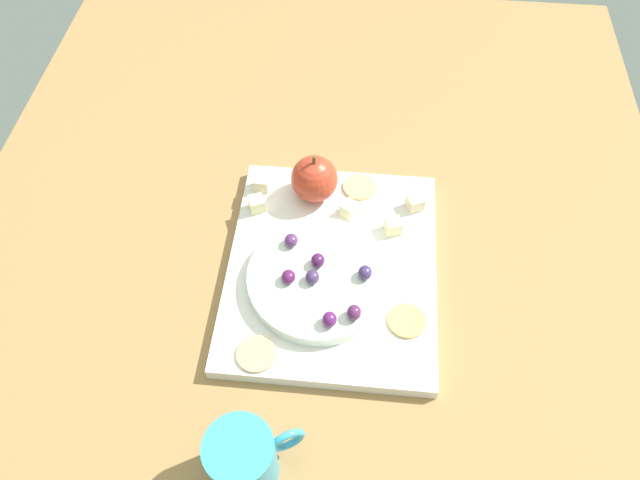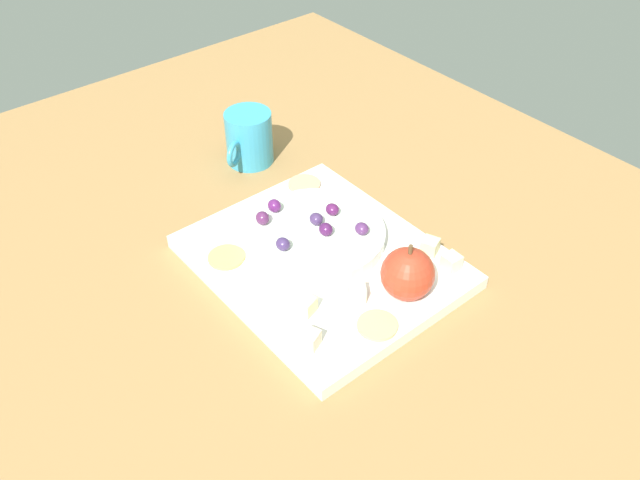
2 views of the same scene
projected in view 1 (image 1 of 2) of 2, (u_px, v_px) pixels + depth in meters
The scene contains 21 objects.
table at pixel (311, 283), 82.27cm from camera, with size 132.12×100.29×3.83cm, color #9A7243.
platter at pixel (332, 268), 80.27cm from camera, with size 32.70×27.14×1.90cm, color white.
serving_dish at pixel (319, 279), 77.13cm from camera, with size 18.25×18.25×1.86cm, color white.
apple_whole at pixel (314, 179), 83.80cm from camera, with size 6.53×6.53×6.53cm, color #BA3822.
apple_stem at pixel (314, 160), 80.66cm from camera, with size 0.50×0.50×1.20cm, color brown.
cheese_cube_0 at pixel (415, 203), 84.24cm from camera, with size 2.06×2.06×2.06cm, color beige.
cheese_cube_1 at pixel (393, 226), 81.88cm from camera, with size 2.06×2.06×2.06cm, color beige.
cheese_cube_2 at pixel (350, 210), 83.52cm from camera, with size 2.06×2.06×2.06cm, color beige.
cheese_cube_3 at pixel (262, 183), 86.30cm from camera, with size 2.06×2.06×2.06cm, color beige.
cheese_cube_4 at pixel (257, 204), 84.11cm from camera, with size 2.06×2.06×2.06cm, color beige.
cracker_0 at pixel (360, 187), 86.97cm from camera, with size 4.77×4.77×0.40cm, color tan.
cracker_1 at pixel (407, 321), 74.45cm from camera, with size 4.77×4.77×0.40cm, color tan.
cracker_2 at pixel (256, 354), 71.88cm from camera, with size 4.77×4.77×0.40cm, color tan.
grape_0 at pixel (312, 277), 75.23cm from camera, with size 1.94×1.75×1.62cm, color #442D5A.
grape_1 at pixel (365, 273), 75.57cm from camera, with size 1.94×1.75×1.67cm, color #402C5D.
grape_2 at pixel (318, 260), 76.61cm from camera, with size 1.94×1.75×1.71cm, color #481A4D.
grape_3 at pixel (354, 312), 72.20cm from camera, with size 1.94×1.75×1.84cm, color #542451.
grape_4 at pixel (288, 277), 75.28cm from camera, with size 1.94×1.75×1.56cm, color #531A50.
grape_5 at pixel (291, 240), 78.49cm from camera, with size 1.94×1.75×1.58cm, color #512A5D.
grape_6 at pixel (330, 319), 71.70cm from camera, with size 1.94×1.75×1.77cm, color #591D5F.
cup at pixel (243, 459), 62.71cm from camera, with size 7.40×9.76×8.45cm.
Camera 1 is at (-42.77, -5.29, 72.25)cm, focal length 34.11 mm.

